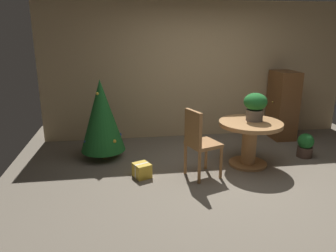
% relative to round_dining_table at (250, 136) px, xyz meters
% --- Properties ---
extents(ground_plane, '(6.60, 6.60, 0.00)m').
position_rel_round_dining_table_xyz_m(ground_plane, '(-0.43, -0.53, -0.48)').
color(ground_plane, '#756B5B').
extents(back_wall_panel, '(6.00, 0.10, 2.60)m').
position_rel_round_dining_table_xyz_m(back_wall_panel, '(-0.43, 1.67, 0.82)').
color(back_wall_panel, tan).
rests_on(back_wall_panel, ground_plane).
extents(round_dining_table, '(0.97, 0.97, 0.71)m').
position_rel_round_dining_table_xyz_m(round_dining_table, '(0.00, 0.00, 0.00)').
color(round_dining_table, '#B27F4C').
rests_on(round_dining_table, ground_plane).
extents(flower_vase, '(0.36, 0.36, 0.43)m').
position_rel_round_dining_table_xyz_m(flower_vase, '(0.08, 0.07, 0.47)').
color(flower_vase, '#665B51').
rests_on(flower_vase, round_dining_table).
extents(wooden_chair_left, '(0.53, 0.53, 1.00)m').
position_rel_round_dining_table_xyz_m(wooden_chair_left, '(-0.89, -0.32, 0.08)').
color(wooden_chair_left, '#9E6B3D').
rests_on(wooden_chair_left, ground_plane).
extents(holiday_tree, '(0.73, 0.73, 1.32)m').
position_rel_round_dining_table_xyz_m(holiday_tree, '(-2.27, 0.65, 0.24)').
color(holiday_tree, brown).
rests_on(holiday_tree, ground_plane).
extents(gift_box_gold, '(0.29, 0.30, 0.21)m').
position_rel_round_dining_table_xyz_m(gift_box_gold, '(-1.69, -0.21, -0.38)').
color(gift_box_gold, gold).
rests_on(gift_box_gold, ground_plane).
extents(wooden_cabinet, '(0.43, 0.60, 1.32)m').
position_rel_round_dining_table_xyz_m(wooden_cabinet, '(1.17, 1.24, 0.17)').
color(wooden_cabinet, brown).
rests_on(wooden_cabinet, ground_plane).
extents(potted_plant, '(0.26, 0.26, 0.41)m').
position_rel_round_dining_table_xyz_m(potted_plant, '(1.07, 0.18, -0.28)').
color(potted_plant, '#4C382D').
rests_on(potted_plant, ground_plane).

